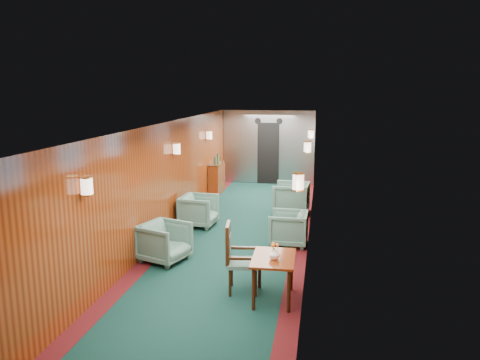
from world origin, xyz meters
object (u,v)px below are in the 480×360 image
(armchair_right_near, at_px, (288,228))
(armchair_left_near, at_px, (165,242))
(dining_table, at_px, (274,264))
(armchair_left_far, at_px, (199,211))
(credenza, at_px, (217,178))
(armchair_right_far, at_px, (291,198))
(side_chair, at_px, (236,255))

(armchair_right_near, bearing_deg, armchair_left_near, -57.77)
(dining_table, xyz_separation_m, armchair_left_far, (-2.06, 3.48, -0.20))
(dining_table, height_order, armchair_right_near, armchair_right_near)
(credenza, relative_size, armchair_left_far, 1.51)
(armchair_left_far, relative_size, armchair_right_far, 0.91)
(side_chair, xyz_separation_m, armchair_left_near, (-1.52, 1.05, -0.23))
(dining_table, bearing_deg, armchair_right_far, 89.72)
(side_chair, bearing_deg, dining_table, -25.00)
(side_chair, xyz_separation_m, armchair_left_far, (-1.47, 3.30, -0.23))
(armchair_left_near, height_order, armchair_left_far, armchair_left_far)
(side_chair, distance_m, armchair_right_far, 4.79)
(dining_table, relative_size, armchair_right_far, 1.04)
(dining_table, distance_m, armchair_right_near, 2.53)
(dining_table, height_order, credenza, credenza)
(side_chair, relative_size, credenza, 0.92)
(armchair_right_near, height_order, armchair_right_far, armchair_right_far)
(armchair_left_near, bearing_deg, dining_table, -101.61)
(dining_table, xyz_separation_m, armchair_right_far, (-0.07, 4.95, -0.16))
(dining_table, distance_m, credenza, 7.28)
(side_chair, distance_m, credenza, 6.92)
(credenza, bearing_deg, side_chair, -74.76)
(side_chair, relative_size, armchair_right_near, 1.45)
(armchair_left_near, distance_m, armchair_right_near, 2.50)
(armchair_left_near, xyz_separation_m, armchair_right_near, (2.14, 1.29, -0.02))
(armchair_left_far, bearing_deg, credenza, 9.67)
(armchair_right_near, bearing_deg, dining_table, 0.47)
(side_chair, bearing_deg, credenza, 97.90)
(armchair_left_near, height_order, armchair_right_far, armchair_right_far)
(dining_table, height_order, armchair_left_near, armchair_left_near)
(side_chair, bearing_deg, armchair_right_far, 76.47)
(side_chair, distance_m, armchair_right_near, 2.43)
(armchair_left_near, distance_m, armchair_right_far, 4.23)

